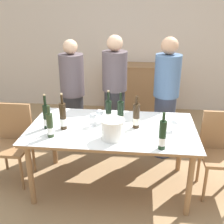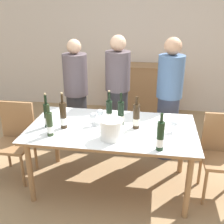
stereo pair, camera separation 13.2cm
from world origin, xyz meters
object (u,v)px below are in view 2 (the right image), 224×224
at_px(sideboard_cabinet, 143,89).
at_px(wine_bottle_1, 121,114).
at_px(person_guest_right, 169,101).
at_px(wine_bottle_3, 109,111).
at_px(wine_bottle_4, 160,137).
at_px(wine_bottle_6, 47,116).
at_px(dining_table, 112,133).
at_px(wine_bottle_5, 50,124).
at_px(wine_bottle_2, 136,117).
at_px(chair_left_end, 15,135).
at_px(chair_right_end, 222,150).
at_px(wine_glass_0, 100,113).
at_px(ice_bucket, 111,129).
at_px(wine_glass_2, 174,124).
at_px(person_guest_left, 118,96).
at_px(wine_bottle_0, 63,116).
at_px(person_host, 76,97).
at_px(wine_glass_1, 93,117).

relative_size(sideboard_cabinet, wine_bottle_1, 3.13).
bearing_deg(person_guest_right, wine_bottle_3, -136.97).
relative_size(wine_bottle_4, wine_bottle_6, 0.95).
distance_m(dining_table, wine_bottle_5, 0.68).
relative_size(wine_bottle_1, wine_bottle_5, 1.10).
distance_m(wine_bottle_1, wine_bottle_2, 0.19).
relative_size(wine_bottle_1, chair_left_end, 0.40).
bearing_deg(chair_right_end, sideboard_cabinet, 113.44).
bearing_deg(wine_bottle_3, wine_bottle_6, -159.02).
distance_m(wine_glass_0, chair_right_end, 1.39).
distance_m(ice_bucket, wine_glass_2, 0.67).
distance_m(wine_bottle_5, person_guest_left, 1.27).
bearing_deg(wine_bottle_1, wine_bottle_0, -163.37).
bearing_deg(wine_glass_0, person_host, 124.04).
distance_m(wine_bottle_1, person_host, 1.05).
bearing_deg(person_host, chair_left_end, -126.55).
bearing_deg(wine_bottle_6, wine_bottle_1, 12.77).
relative_size(wine_bottle_2, chair_left_end, 0.39).
bearing_deg(wine_glass_0, wine_bottle_2, -15.49).
xyz_separation_m(wine_bottle_1, chair_left_end, (-1.28, -0.00, -0.36)).
bearing_deg(chair_right_end, wine_glass_0, 177.76).
bearing_deg(wine_glass_2, wine_bottle_6, -176.69).
height_order(wine_bottle_3, chair_right_end, wine_bottle_3).
relative_size(wine_bottle_6, person_guest_right, 0.24).
xyz_separation_m(ice_bucket, wine_glass_2, (0.62, 0.25, -0.02)).
height_order(wine_bottle_1, wine_glass_0, wine_bottle_1).
bearing_deg(chair_right_end, dining_table, -175.87).
bearing_deg(wine_bottle_0, chair_left_end, 165.50).
bearing_deg(person_guest_left, person_host, -178.34).
xyz_separation_m(sideboard_cabinet, wine_bottle_2, (0.03, -2.31, 0.42)).
bearing_deg(wine_bottle_3, wine_bottle_4, -45.02).
xyz_separation_m(ice_bucket, wine_bottle_3, (-0.09, 0.41, 0.01)).
height_order(sideboard_cabinet, person_guest_left, person_guest_left).
height_order(dining_table, wine_bottle_6, wine_bottle_6).
bearing_deg(wine_bottle_6, wine_bottle_3, 20.98).
xyz_separation_m(wine_bottle_2, wine_bottle_3, (-0.31, 0.13, -0.01)).
relative_size(wine_bottle_5, person_guest_right, 0.21).
height_order(wine_bottle_5, wine_bottle_6, wine_bottle_6).
bearing_deg(wine_bottle_0, wine_bottle_3, 28.40).
relative_size(ice_bucket, wine_bottle_5, 0.71).
height_order(wine_glass_1, chair_left_end, chair_left_end).
height_order(sideboard_cabinet, wine_glass_2, sideboard_cabinet).
height_order(person_host, person_guest_left, person_guest_left).
xyz_separation_m(wine_bottle_4, wine_glass_1, (-0.72, 0.42, -0.03)).
bearing_deg(person_host, wine_bottle_0, -82.51).
height_order(wine_bottle_4, person_guest_left, person_guest_left).
distance_m(sideboard_cabinet, wine_bottle_0, 2.57).
relative_size(wine_glass_0, person_guest_right, 0.09).
bearing_deg(dining_table, chair_right_end, 4.13).
height_order(wine_glass_2, chair_left_end, chair_left_end).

